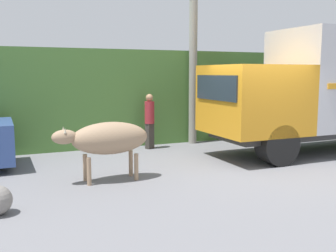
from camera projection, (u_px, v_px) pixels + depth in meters
ground_plane at (262, 167)px, 9.47m from camera, size 60.00×60.00×0.00m
hillside_embankment at (157, 93)px, 15.41m from camera, size 32.00×5.93×2.95m
brown_cow at (108, 139)px, 8.15m from camera, size 1.99×0.68×1.24m
pedestrian_on_hill at (150, 118)px, 11.66m from camera, size 0.39×0.39×1.63m
utility_pole at (193, 44)px, 12.29m from camera, size 0.90×0.26×6.09m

